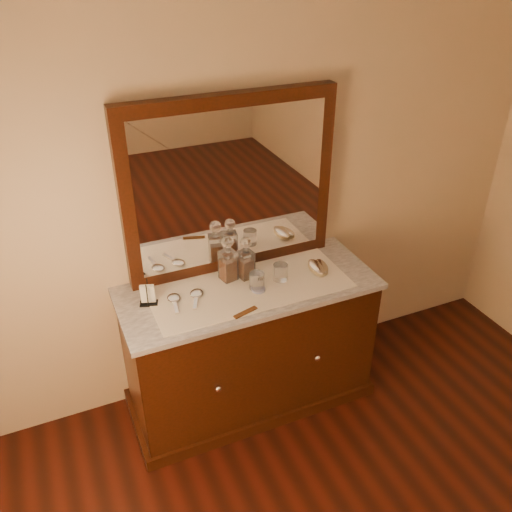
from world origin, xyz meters
name	(u,v)px	position (x,y,z in m)	size (l,w,h in m)	color
dresser_cabinet	(249,347)	(0.00, 1.96, 0.41)	(1.40, 0.55, 0.82)	black
dresser_plinth	(250,392)	(0.00, 1.96, 0.04)	(1.46, 0.59, 0.08)	black
knob_left	(218,389)	(-0.30, 1.67, 0.45)	(0.04, 0.04, 0.04)	silver
knob_right	(317,358)	(0.30, 1.67, 0.45)	(0.04, 0.04, 0.04)	silver
marble_top	(249,288)	(0.00, 1.96, 0.83)	(1.44, 0.59, 0.03)	silver
mirror_frame	(231,186)	(0.00, 2.20, 1.35)	(1.20, 0.08, 1.00)	black
mirror_glass	(233,189)	(0.00, 2.17, 1.35)	(1.06, 0.01, 0.86)	white
lace_runner	(250,288)	(0.00, 1.94, 0.85)	(1.10, 0.45, 0.00)	silver
pin_dish	(258,289)	(0.03, 1.89, 0.86)	(0.08, 0.08, 0.01)	silver
comb	(245,312)	(-0.11, 1.73, 0.86)	(0.14, 0.03, 0.01)	brown
napkin_rack	(148,295)	(-0.55, 2.01, 0.91)	(0.11, 0.08, 0.14)	black
decanter_left	(228,263)	(-0.08, 2.06, 0.96)	(0.10, 0.10, 0.27)	#9A4716
decanter_right	(246,262)	(0.02, 2.04, 0.95)	(0.09, 0.09, 0.26)	#9A4716
brush_near	(317,268)	(0.41, 1.93, 0.88)	(0.08, 0.17, 0.05)	tan
brush_far	(321,267)	(0.44, 1.93, 0.87)	(0.10, 0.16, 0.04)	tan
hand_mirror_outer	(174,300)	(-0.42, 1.98, 0.86)	(0.08, 0.19, 0.02)	silver
hand_mirror_inner	(196,295)	(-0.30, 1.97, 0.86)	(0.11, 0.19, 0.02)	silver
tumblers	(269,276)	(0.11, 1.93, 0.90)	(0.24, 0.11, 0.09)	white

